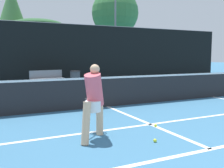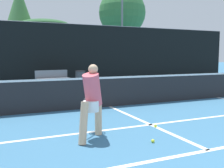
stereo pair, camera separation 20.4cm
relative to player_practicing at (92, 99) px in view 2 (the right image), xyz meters
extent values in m
cube|color=white|center=(1.58, -1.43, -0.77)|extent=(11.00, 0.10, 0.01)
cube|color=white|center=(1.58, 0.40, -0.77)|extent=(8.25, 0.10, 0.01)
cube|color=white|center=(1.58, 0.68, -0.77)|extent=(0.10, 4.21, 0.01)
cube|color=#232326|center=(1.58, 2.78, -0.30)|extent=(11.00, 0.02, 0.95)
cube|color=white|center=(1.58, 2.78, 0.15)|extent=(11.00, 0.03, 0.06)
cube|color=black|center=(1.58, 10.08, 0.92)|extent=(24.00, 0.06, 3.39)
cylinder|color=slate|center=(1.58, 10.08, 2.63)|extent=(24.00, 0.04, 0.04)
cylinder|color=#DBAD84|center=(0.20, 0.18, -0.44)|extent=(0.14, 0.14, 0.67)
cylinder|color=#DBAD84|center=(-0.25, -0.24, -0.39)|extent=(0.29, 0.28, 0.78)
cylinder|color=white|center=(-0.03, -0.04, -0.13)|extent=(0.30, 0.30, 0.21)
cylinder|color=#E55966|center=(0.01, 0.00, 0.18)|extent=(0.43, 0.42, 0.71)
sphere|color=#DBAD84|center=(0.04, 0.03, 0.57)|extent=(0.19, 0.19, 0.19)
cylinder|color=#262628|center=(-0.05, 0.27, -0.08)|extent=(0.24, 0.23, 0.03)
torus|color=#262628|center=(0.18, 0.49, -0.08)|extent=(0.48, 0.48, 0.02)
cylinder|color=beige|center=(0.18, 0.49, -0.08)|extent=(0.37, 0.37, 0.01)
sphere|color=#D1E033|center=(0.94, -0.71, -0.74)|extent=(0.07, 0.07, 0.07)
sphere|color=#D1E033|center=(1.57, 0.17, -0.74)|extent=(0.07, 0.07, 0.07)
cube|color=slate|center=(0.97, 8.79, -0.33)|extent=(1.76, 0.61, 0.04)
cube|color=slate|center=(0.95, 8.97, -0.12)|extent=(1.71, 0.29, 0.42)
cube|color=#333338|center=(0.29, 8.69, -0.55)|extent=(0.06, 0.32, 0.44)
cube|color=#333338|center=(1.66, 8.90, -0.55)|extent=(0.06, 0.32, 0.44)
cylinder|color=#3F3F42|center=(2.45, 8.79, -0.39)|extent=(0.52, 0.52, 0.76)
cylinder|color=black|center=(2.45, 8.79, 0.00)|extent=(0.55, 0.55, 0.04)
cube|color=navy|center=(-1.06, 13.02, -0.35)|extent=(1.63, 4.49, 0.84)
cube|color=#1E2328|center=(-1.06, 12.79, 0.35)|extent=(1.37, 2.69, 0.56)
cylinder|color=black|center=(-0.32, 14.45, -0.47)|extent=(0.18, 0.60, 0.60)
cylinder|color=black|center=(-0.32, 11.58, -0.47)|extent=(0.18, 0.60, 0.60)
cylinder|color=slate|center=(8.54, 16.23, 4.22)|extent=(0.16, 0.16, 9.98)
cylinder|color=brown|center=(10.25, 19.74, 1.38)|extent=(0.28, 0.28, 4.30)
sphere|color=#38753D|center=(10.25, 19.74, 5.19)|extent=(4.74, 4.74, 4.74)
cylinder|color=brown|center=(1.91, 16.32, 1.03)|extent=(0.28, 0.28, 3.60)
ellipsoid|color=#28562D|center=(1.91, 16.32, 3.18)|extent=(3.96, 3.96, 0.90)
cylinder|color=brown|center=(0.20, 17.69, 0.72)|extent=(0.28, 0.28, 3.00)
cone|color=#477F42|center=(0.20, 17.69, 4.32)|extent=(2.70, 2.70, 4.19)
cube|color=gray|center=(1.58, 25.89, 1.64)|extent=(36.00, 2.40, 4.83)
camera|label=1|loc=(-1.83, -4.60, 0.82)|focal=42.00mm
camera|label=2|loc=(-1.64, -4.69, 0.82)|focal=42.00mm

